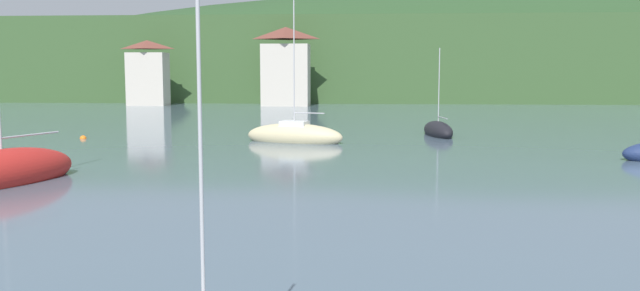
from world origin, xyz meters
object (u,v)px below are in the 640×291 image
shore_building_westcentral (286,68)px  mooring_buoy_near (83,139)px  shore_building_west (148,74)px  sailboat_far_9 (294,136)px  sailboat_mid_2 (2,173)px  sailboat_far_0 (438,131)px

shore_building_westcentral → mooring_buoy_near: shore_building_westcentral is taller
shore_building_west → sailboat_far_9: (27.03, -48.71, -4.17)m
shore_building_west → sailboat_mid_2: bearing=-76.9°
sailboat_far_0 → sailboat_mid_2: size_ratio=0.73×
shore_building_west → shore_building_westcentral: shore_building_westcentral is taller
shore_building_west → shore_building_westcentral: bearing=1.9°
shore_building_westcentral → sailboat_far_0: size_ratio=1.55×
sailboat_mid_2 → sailboat_far_9: 21.85m
shore_building_westcentral → mooring_buoy_near: bearing=-101.4°
sailboat_far_0 → mooring_buoy_near: size_ratio=14.63×
shore_building_westcentral → sailboat_mid_2: bearing=-94.0°
shore_building_westcentral → sailboat_mid_2: size_ratio=1.14×
sailboat_far_0 → mooring_buoy_near: sailboat_far_0 is taller
mooring_buoy_near → shore_building_west: bearing=102.7°
shore_building_westcentral → sailboat_far_0: 47.31m
shore_building_westcentral → sailboat_far_9: (6.63, -49.39, -5.07)m
shore_building_west → sailboat_far_0: bearing=-48.5°
sailboat_mid_2 → mooring_buoy_near: (-4.91, 19.90, -0.51)m
shore_building_west → sailboat_far_0: shore_building_west is taller
sailboat_far_9 → shore_building_west: bearing=-44.8°
shore_building_westcentral → mooring_buoy_near: 49.40m
shore_building_west → sailboat_mid_2: 69.26m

